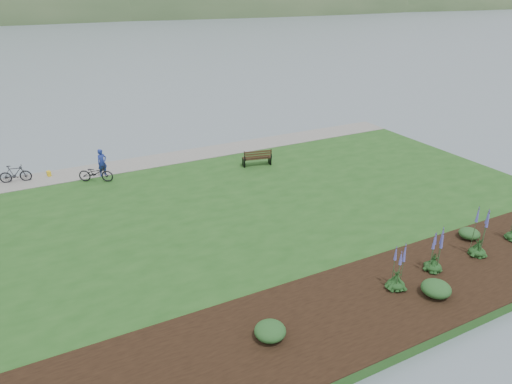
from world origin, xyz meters
TOP-DOWN VIEW (x-y plane):
  - ground at (0.00, 0.00)m, footprint 600.00×600.00m
  - lawn at (0.00, -2.00)m, footprint 34.00×20.00m
  - shoreline_path at (0.00, 6.90)m, footprint 34.00×2.20m
  - garden_bed at (3.00, -9.80)m, footprint 24.00×4.40m
  - far_hillside at (20.00, 170.00)m, footprint 580.00×80.00m
  - park_bench at (5.00, 3.35)m, footprint 1.76×1.01m
  - person at (-3.36, 5.90)m, footprint 0.79×0.68m
  - bicycle_a at (-3.86, 5.24)m, footprint 1.48×1.95m
  - bicycle_b at (-7.73, 7.11)m, footprint 0.77×1.67m
  - pannier at (-6.10, 7.20)m, footprint 0.23×0.31m
  - echium_0 at (3.71, -9.60)m, footprint 0.62×0.62m
  - echium_1 at (5.72, -9.39)m, footprint 0.62×0.62m
  - echium_2 at (8.07, -9.44)m, footprint 0.62×0.62m
  - shrub_0 at (-1.38, -9.75)m, footprint 0.96×0.96m
  - shrub_1 at (4.65, -10.52)m, footprint 1.00×1.00m
  - shrub_2 at (8.91, -8.37)m, footprint 0.85×0.85m

SIDE VIEW (x-z plane):
  - ground at x=0.00m, z-range 0.00..0.00m
  - far_hillside at x=20.00m, z-range -19.00..19.00m
  - lawn at x=0.00m, z-range 0.00..0.40m
  - shoreline_path at x=0.00m, z-range 0.40..0.43m
  - garden_bed at x=3.00m, z-range 0.40..0.44m
  - pannier at x=-6.10m, z-range 0.40..0.71m
  - shrub_2 at x=8.91m, z-range 0.44..0.87m
  - shrub_0 at x=-1.38m, z-range 0.44..0.92m
  - shrub_1 at x=4.65m, z-range 0.44..0.94m
  - bicycle_b at x=-7.73m, z-range 0.40..1.37m
  - bicycle_a at x=-3.86m, z-range 0.40..1.38m
  - park_bench at x=5.00m, z-range 0.40..1.42m
  - echium_0 at x=3.71m, z-range 0.20..2.02m
  - echium_1 at x=5.72m, z-range 0.25..2.16m
  - echium_2 at x=8.07m, z-range 0.18..2.37m
  - person at x=-3.36m, z-range 0.40..2.22m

